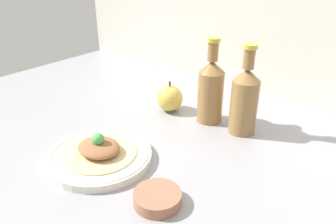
# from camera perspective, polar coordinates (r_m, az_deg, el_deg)

# --- Properties ---
(ground_plane) EXTENTS (1.80, 1.10, 0.04)m
(ground_plane) POSITION_cam_1_polar(r_m,az_deg,el_deg) (0.91, 0.07, -7.14)
(ground_plane) COLOR gray
(plate) EXTENTS (0.26, 0.26, 0.02)m
(plate) POSITION_cam_1_polar(r_m,az_deg,el_deg) (0.86, -11.78, -7.49)
(plate) COLOR silver
(plate) RESTS_ON ground_plane
(plated_food) EXTENTS (0.19, 0.19, 0.06)m
(plated_food) POSITION_cam_1_polar(r_m,az_deg,el_deg) (0.85, -11.92, -6.22)
(plated_food) COLOR #D6BC7F
(plated_food) RESTS_ON plate
(cider_bottle_left) EXTENTS (0.08, 0.08, 0.26)m
(cider_bottle_left) POSITION_cam_1_polar(r_m,az_deg,el_deg) (1.00, 7.50, 3.93)
(cider_bottle_left) COLOR olive
(cider_bottle_left) RESTS_ON ground_plane
(cider_bottle_right) EXTENTS (0.08, 0.08, 0.26)m
(cider_bottle_right) POSITION_cam_1_polar(r_m,az_deg,el_deg) (0.95, 13.18, 2.25)
(cider_bottle_right) COLOR olive
(cider_bottle_right) RESTS_ON ground_plane
(apple) EXTENTS (0.09, 0.09, 0.10)m
(apple) POSITION_cam_1_polar(r_m,az_deg,el_deg) (1.08, 0.31, 2.39)
(apple) COLOR gold
(apple) RESTS_ON ground_plane
(dipping_bowl) EXTENTS (0.10, 0.10, 0.03)m
(dipping_bowl) POSITION_cam_1_polar(r_m,az_deg,el_deg) (0.71, -1.85, -14.75)
(dipping_bowl) COLOR #996047
(dipping_bowl) RESTS_ON ground_plane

